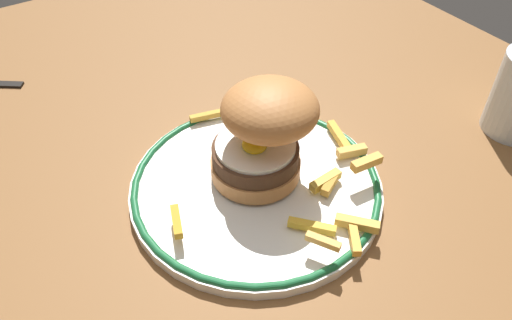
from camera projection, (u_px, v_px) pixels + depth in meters
ground_plane at (199, 197)px, 56.98cm from camera, size 111.75×109.41×4.00cm
dinner_plate at (256, 186)px, 54.30cm from camera, size 27.03×27.03×1.60cm
burger at (264, 130)px, 51.12cm from camera, size 13.52×13.38×11.13cm
fries_pile at (313, 179)px, 52.93cm from camera, size 26.74×24.05×2.93cm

